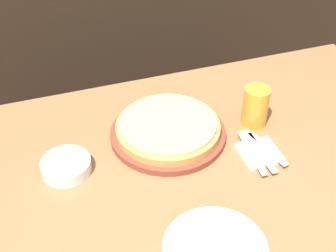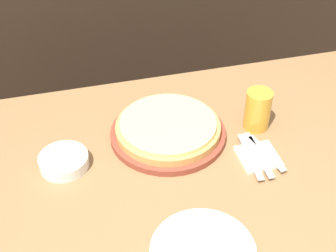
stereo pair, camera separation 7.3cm
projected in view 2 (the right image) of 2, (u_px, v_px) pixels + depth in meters
dining_table at (183, 245)px, 1.55m from camera, size 1.57×0.92×0.74m
pizza_on_board at (168, 130)px, 1.40m from camera, size 0.35×0.35×0.06m
beer_glass at (258, 108)px, 1.41m from camera, size 0.08×0.08×0.13m
dinner_plate at (203, 252)px, 1.08m from camera, size 0.25×0.25×0.02m
side_bowl at (64, 161)px, 1.30m from camera, size 0.14×0.14×0.04m
napkin_stack at (258, 157)px, 1.33m from camera, size 0.11×0.11×0.01m
fork at (250, 156)px, 1.32m from camera, size 0.03×0.19×0.00m
dinner_knife at (259, 155)px, 1.33m from camera, size 0.02×0.19×0.00m
spoon at (267, 153)px, 1.33m from camera, size 0.05×0.16×0.00m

